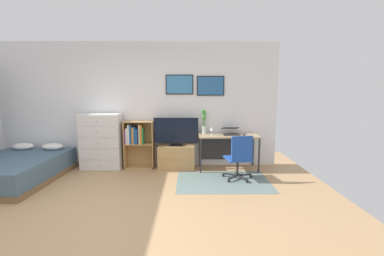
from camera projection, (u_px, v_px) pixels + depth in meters
The scene contains 14 objects.
ground_plane at pixel (105, 215), 3.57m from camera, with size 7.20×7.20×0.00m, color tan.
wall_back_with_posters at pixel (138, 105), 5.78m from camera, with size 6.12×0.09×2.70m.
area_rug at pixel (223, 181), 4.87m from camera, with size 1.70×1.20×0.01m, color slate.
bed at pixel (16, 169), 4.89m from camera, with size 1.53×2.03×0.56m.
dresser at pixel (102, 141), 5.61m from camera, with size 0.84×0.46×1.18m.
bookshelf at pixel (137, 140), 5.67m from camera, with size 0.62×0.30×1.02m.
tv_stand at pixel (176, 157), 5.69m from camera, with size 0.78×0.41×0.50m.
television at pixel (176, 132), 5.59m from camera, with size 0.94×0.16×0.60m.
desk at pixel (228, 141), 5.64m from camera, with size 1.25×0.57×0.74m.
office_chair at pixel (240, 156), 4.88m from camera, with size 0.58×0.57×0.86m.
laptop at pixel (231, 131), 5.61m from camera, with size 0.37×0.40×0.16m.
computer_mouse at pixel (244, 135), 5.50m from camera, with size 0.06×0.10×0.03m, color #262628.
bamboo_vase at pixel (204, 122), 5.70m from camera, with size 0.10×0.11×0.52m.
wine_glass at pixel (212, 129), 5.45m from camera, with size 0.07×0.07×0.18m.
Camera 1 is at (1.15, -3.37, 1.68)m, focal length 24.66 mm.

